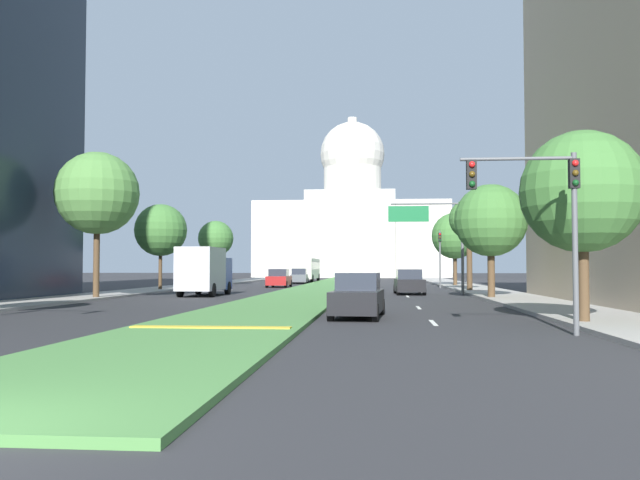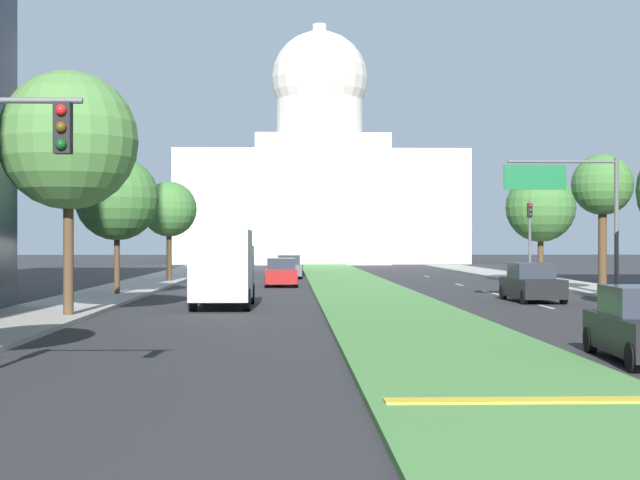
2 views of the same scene
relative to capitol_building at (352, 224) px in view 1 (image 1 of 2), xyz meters
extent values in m
plane|color=#2B2B2D|center=(0.00, -59.21, -10.11)|extent=(264.19, 264.19, 0.00)
cube|color=#4C8442|center=(0.00, -65.21, -10.04)|extent=(5.31, 108.08, 0.14)
cube|color=gold|center=(0.00, -106.85, -9.95)|extent=(4.78, 0.50, 0.04)
cube|color=silver|center=(6.84, -102.85, -10.11)|extent=(0.16, 2.40, 0.01)
cube|color=silver|center=(6.84, -94.39, -10.11)|extent=(0.16, 2.40, 0.01)
cube|color=silver|center=(6.84, -82.55, -10.11)|extent=(0.16, 2.40, 0.01)
cube|color=silver|center=(6.84, -72.46, -10.11)|extent=(0.16, 2.40, 0.01)
cube|color=silver|center=(6.84, -70.64, -10.11)|extent=(0.16, 2.40, 0.01)
cube|color=silver|center=(6.84, -62.16, -10.11)|extent=(0.16, 2.40, 0.01)
cube|color=silver|center=(6.84, -47.85, -10.11)|extent=(0.16, 2.40, 0.01)
cube|color=#9E9991|center=(-13.02, -71.22, -10.03)|extent=(4.00, 108.08, 0.15)
cube|color=#9E9991|center=(13.02, -71.22, -10.03)|extent=(4.00, 108.08, 0.15)
cube|color=beige|center=(0.00, 0.84, -3.18)|extent=(35.69, 19.45, 13.86)
cube|color=beige|center=(0.00, -10.89, -2.49)|extent=(15.71, 4.00, 15.25)
cylinder|color=beige|center=(0.00, 0.84, 7.56)|extent=(11.03, 11.03, 7.61)
sphere|color=beige|center=(0.00, 0.84, 13.53)|extent=(12.40, 12.40, 12.40)
cylinder|color=beige|center=(0.00, 0.84, 19.11)|extent=(1.80, 1.80, 3.00)
cylinder|color=#515456|center=(10.52, -106.80, -7.51)|extent=(0.16, 0.16, 5.20)
cube|color=black|center=(10.52, -106.80, -5.51)|extent=(0.28, 0.24, 0.84)
sphere|color=red|center=(10.52, -106.94, -5.23)|extent=(0.18, 0.18, 0.18)
sphere|color=#4C380F|center=(10.52, -106.94, -5.51)|extent=(0.18, 0.18, 0.18)
sphere|color=#0F4219|center=(10.52, -106.94, -5.79)|extent=(0.18, 0.18, 0.18)
cylinder|color=#515456|center=(8.92, -106.80, -5.06)|extent=(3.20, 0.10, 0.10)
cube|color=black|center=(7.64, -106.80, -5.51)|extent=(0.28, 0.24, 0.84)
sphere|color=red|center=(7.64, -106.94, -5.23)|extent=(0.18, 0.18, 0.18)
sphere|color=#4C380F|center=(7.64, -106.94, -5.51)|extent=(0.18, 0.18, 0.18)
sphere|color=#0F4219|center=(7.64, -106.94, -5.79)|extent=(0.18, 0.18, 0.18)
cylinder|color=#515456|center=(10.52, -65.34, -7.51)|extent=(0.16, 0.16, 5.20)
cube|color=black|center=(10.52, -65.34, -5.51)|extent=(0.28, 0.24, 0.84)
sphere|color=red|center=(10.52, -65.48, -5.23)|extent=(0.18, 0.18, 0.18)
sphere|color=#4C380F|center=(10.52, -65.48, -5.51)|extent=(0.18, 0.18, 0.18)
sphere|color=#0F4219|center=(10.52, -65.48, -5.79)|extent=(0.18, 0.18, 0.18)
cylinder|color=#515456|center=(10.72, -79.95, -6.86)|extent=(0.20, 0.20, 6.50)
cylinder|color=#515456|center=(8.26, -79.95, -3.81)|extent=(4.91, 0.12, 0.12)
cube|color=#146033|center=(7.03, -80.00, -4.51)|extent=(2.80, 0.08, 1.10)
cylinder|color=#4C3823|center=(11.71, -103.55, -8.45)|extent=(0.35, 0.35, 3.32)
sphere|color=#3D7033|center=(11.71, -103.55, -5.67)|extent=(4.06, 4.06, 4.06)
cylinder|color=#4C3823|center=(-11.74, -88.17, -7.62)|extent=(0.36, 0.36, 4.97)
sphere|color=#4C7F3D|center=(-11.74, -88.17, -3.79)|extent=(4.92, 4.92, 4.92)
cylinder|color=#4C3823|center=(11.62, -86.06, -8.35)|extent=(0.42, 0.42, 3.51)
sphere|color=#3D7033|center=(11.62, -86.06, -5.41)|extent=(4.32, 4.32, 4.32)
cylinder|color=#4C3823|center=(-12.51, -74.31, -8.25)|extent=(0.29, 0.29, 3.73)
sphere|color=#3D7033|center=(-12.51, -74.31, -5.23)|extent=(4.19, 4.19, 4.19)
cylinder|color=#4C3823|center=(11.93, -74.38, -7.73)|extent=(0.43, 0.43, 4.77)
sphere|color=#3D7033|center=(11.93, -74.38, -4.49)|extent=(3.09, 3.09, 3.09)
cylinder|color=#4C3823|center=(-11.85, -58.86, -8.18)|extent=(0.36, 0.36, 3.87)
sphere|color=#3D7033|center=(-11.85, -58.86, -5.24)|extent=(3.65, 3.65, 3.65)
cylinder|color=#4C3823|center=(12.39, -60.76, -8.25)|extent=(0.37, 0.37, 3.71)
sphere|color=#3D7033|center=(12.39, -60.76, -5.16)|extent=(4.50, 4.50, 4.50)
cube|color=black|center=(4.16, -100.81, -9.48)|extent=(2.05, 4.61, 0.82)
cube|color=#282D38|center=(4.17, -100.63, -8.73)|extent=(1.69, 2.26, 0.67)
cylinder|color=black|center=(4.84, -102.66, -9.79)|extent=(0.26, 0.65, 0.64)
cylinder|color=black|center=(3.24, -102.56, -9.79)|extent=(0.26, 0.65, 0.64)
cylinder|color=black|center=(5.08, -99.07, -9.79)|extent=(0.26, 0.65, 0.64)
cylinder|color=black|center=(3.48, -98.96, -9.79)|extent=(0.26, 0.65, 0.64)
cube|color=black|center=(7.09, -79.27, -9.47)|extent=(2.06, 4.50, 0.85)
cube|color=#282D38|center=(7.08, -79.10, -8.70)|extent=(1.75, 2.18, 0.69)
cylinder|color=black|center=(8.02, -81.01, -9.79)|extent=(0.24, 0.65, 0.64)
cylinder|color=black|center=(6.28, -81.07, -9.79)|extent=(0.24, 0.65, 0.64)
cylinder|color=black|center=(7.90, -77.48, -9.79)|extent=(0.24, 0.65, 0.64)
cylinder|color=black|center=(6.16, -77.54, -9.79)|extent=(0.24, 0.65, 0.64)
cube|color=maroon|center=(-4.40, -64.18, -9.48)|extent=(1.95, 4.53, 0.83)
cube|color=#282D38|center=(-4.40, -64.36, -8.73)|extent=(1.70, 2.18, 0.68)
cylinder|color=black|center=(-5.29, -62.39, -9.79)|extent=(0.23, 0.64, 0.64)
cylinder|color=black|center=(-3.55, -62.37, -9.79)|extent=(0.23, 0.64, 0.64)
cylinder|color=black|center=(-5.26, -66.00, -9.79)|extent=(0.23, 0.64, 0.64)
cylinder|color=black|center=(-3.51, -65.98, -9.79)|extent=(0.23, 0.64, 0.64)
cube|color=#4C5156|center=(-3.99, -51.62, -9.48)|extent=(2.00, 4.41, 0.83)
cube|color=#282D38|center=(-3.98, -51.79, -8.72)|extent=(1.68, 2.15, 0.68)
cylinder|color=black|center=(-4.89, -49.95, -9.79)|extent=(0.25, 0.65, 0.64)
cylinder|color=black|center=(-3.26, -49.87, -9.79)|extent=(0.25, 0.65, 0.64)
cylinder|color=black|center=(-4.72, -53.37, -9.79)|extent=(0.25, 0.65, 0.64)
cylinder|color=black|center=(-3.09, -53.29, -9.79)|extent=(0.25, 0.65, 0.64)
cube|color=navy|center=(-6.65, -80.40, -8.66)|extent=(2.30, 2.00, 2.20)
cube|color=#B2B2B7|center=(-6.65, -83.60, -8.31)|extent=(2.30, 4.40, 2.80)
cylinder|color=black|center=(-7.70, -80.40, -9.66)|extent=(0.30, 0.90, 0.90)
cylinder|color=black|center=(-5.60, -80.40, -9.66)|extent=(0.30, 0.90, 0.90)
cylinder|color=black|center=(-7.70, -84.70, -9.66)|extent=(0.30, 0.90, 0.90)
cylinder|color=black|center=(-5.60, -84.70, -9.66)|extent=(0.30, 0.90, 0.90)
cube|color=beige|center=(-4.16, -43.16, -8.41)|extent=(2.50, 11.00, 2.50)
cube|color=#232833|center=(-4.16, -43.16, -8.06)|extent=(2.52, 10.12, 0.90)
cylinder|color=black|center=(-5.31, -38.86, -9.61)|extent=(0.32, 1.00, 1.00)
cylinder|color=black|center=(-3.01, -38.86, -9.61)|extent=(0.32, 1.00, 1.00)
cylinder|color=black|center=(-5.31, -47.06, -9.61)|extent=(0.32, 1.00, 1.00)
cylinder|color=black|center=(-3.01, -47.06, -9.61)|extent=(0.32, 1.00, 1.00)
camera|label=1|loc=(4.95, -126.13, -8.16)|focal=37.18mm
camera|label=2|loc=(-3.93, -122.25, -7.37)|focal=53.71mm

